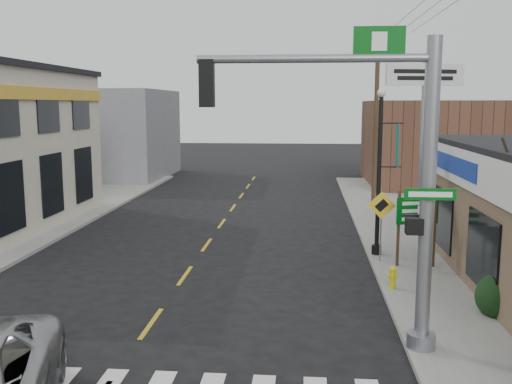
# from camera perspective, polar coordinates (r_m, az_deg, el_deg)

# --- Properties ---
(sidewalk_right) EXTENTS (6.00, 38.00, 0.13)m
(sidewalk_right) POSITION_cam_1_polar(r_m,az_deg,el_deg) (23.40, 17.85, -4.77)
(sidewalk_right) COLOR gray
(sidewalk_right) RESTS_ON ground
(center_line) EXTENTS (0.12, 56.00, 0.01)m
(center_line) POSITION_cam_1_polar(r_m,az_deg,el_deg) (18.38, -7.11, -8.28)
(center_line) COLOR gold
(center_line) RESTS_ON ground
(bldg_distant_right) EXTENTS (8.00, 10.00, 5.60)m
(bldg_distant_right) POSITION_cam_1_polar(r_m,az_deg,el_deg) (40.12, 16.87, 4.72)
(bldg_distant_right) COLOR brown
(bldg_distant_right) RESTS_ON ground
(bldg_distant_left) EXTENTS (9.00, 10.00, 6.40)m
(bldg_distant_left) POSITION_cam_1_polar(r_m,az_deg,el_deg) (43.79, -14.81, 5.64)
(bldg_distant_left) COLOR slate
(bldg_distant_left) RESTS_ON ground
(traffic_signal_pole) EXTENTS (5.37, 0.39, 6.80)m
(traffic_signal_pole) POSITION_cam_1_polar(r_m,az_deg,el_deg) (12.20, 13.22, 2.90)
(traffic_signal_pole) COLOR gray
(traffic_signal_pole) RESTS_ON sidewalk_right
(guide_sign) EXTENTS (1.41, 0.13, 2.47)m
(guide_sign) POSITION_cam_1_polar(r_m,az_deg,el_deg) (19.12, 15.81, -2.49)
(guide_sign) COLOR #463320
(guide_sign) RESTS_ON sidewalk_right
(fire_hydrant) EXTENTS (0.21, 0.21, 0.65)m
(fire_hydrant) POSITION_cam_1_polar(r_m,az_deg,el_deg) (16.98, 13.52, -8.20)
(fire_hydrant) COLOR gold
(fire_hydrant) RESTS_ON sidewalk_right
(ped_crossing_sign) EXTENTS (0.93, 0.07, 2.38)m
(ped_crossing_sign) POSITION_cam_1_polar(r_m,az_deg,el_deg) (19.41, 12.42, -2.08)
(ped_crossing_sign) COLOR gray
(ped_crossing_sign) RESTS_ON sidewalk_right
(lamp_post) EXTENTS (0.75, 0.59, 5.77)m
(lamp_post) POSITION_cam_1_polar(r_m,az_deg,el_deg) (20.12, 12.41, 3.16)
(lamp_post) COLOR black
(lamp_post) RESTS_ON sidewalk_right
(dance_center_sign) EXTENTS (3.40, 0.21, 7.23)m
(dance_center_sign) POSITION_cam_1_polar(r_m,az_deg,el_deg) (25.19, 16.44, 8.79)
(dance_center_sign) COLOR gray
(dance_center_sign) RESTS_ON sidewalk_right
(shrub_front) EXTENTS (1.19, 1.19, 0.89)m
(shrub_front) POSITION_cam_1_polar(r_m,az_deg,el_deg) (15.80, 23.17, -9.63)
(shrub_front) COLOR #1C3D1A
(shrub_front) RESTS_ON sidewalk_right
(shrub_back) EXTENTS (1.10, 1.10, 0.83)m
(shrub_back) POSITION_cam_1_polar(r_m,az_deg,el_deg) (16.94, 23.56, -8.54)
(shrub_back) COLOR black
(shrub_back) RESTS_ON sidewalk_right
(utility_pole_far) EXTENTS (1.60, 0.24, 9.21)m
(utility_pole_far) POSITION_cam_1_polar(r_m,az_deg,el_deg) (31.42, 11.91, 7.64)
(utility_pole_far) COLOR #3E3020
(utility_pole_far) RESTS_ON sidewalk_right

